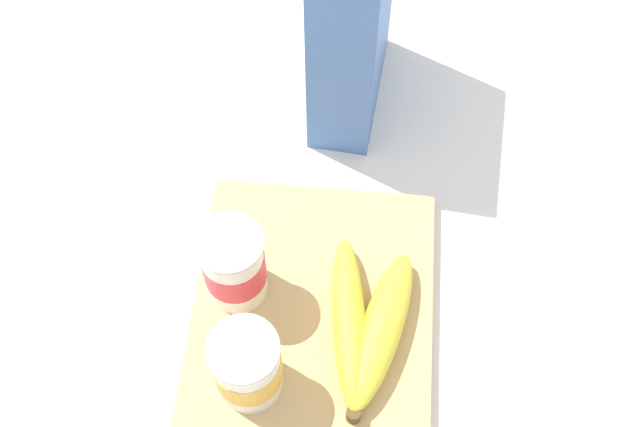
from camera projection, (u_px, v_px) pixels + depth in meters
name	position (u px, v px, depth m)	size (l,w,h in m)	color
ground_plane	(309.00, 347.00, 0.77)	(2.40, 2.40, 0.00)	silver
cutting_board	(309.00, 344.00, 0.76)	(0.36, 0.24, 0.02)	tan
cereal_box	(353.00, 10.00, 0.82)	(0.18, 0.07, 0.27)	#4770B7
yogurt_cup_front	(247.00, 366.00, 0.69)	(0.06, 0.06, 0.09)	white
yogurt_cup_back	(234.00, 265.00, 0.74)	(0.07, 0.07, 0.10)	white
banana_bunch	(366.00, 326.00, 0.74)	(0.19, 0.10, 0.04)	yellow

